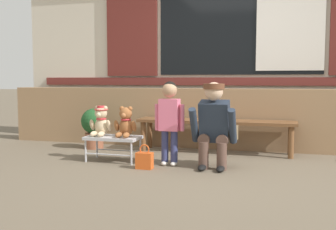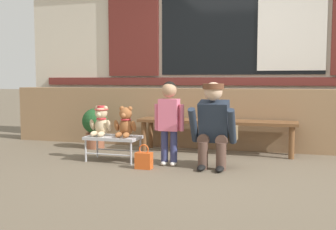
% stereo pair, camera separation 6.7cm
% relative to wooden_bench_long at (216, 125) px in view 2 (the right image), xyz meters
% --- Properties ---
extents(ground_plane, '(60.00, 60.00, 0.00)m').
position_rel_wooden_bench_long_xyz_m(ground_plane, '(0.20, -1.06, -0.37)').
color(ground_plane, brown).
extents(brick_low_wall, '(6.91, 0.25, 0.85)m').
position_rel_wooden_bench_long_xyz_m(brick_low_wall, '(0.20, 0.37, 0.05)').
color(brick_low_wall, '#997551').
rests_on(brick_low_wall, ground).
extents(shop_facade, '(7.05, 0.26, 3.23)m').
position_rel_wooden_bench_long_xyz_m(shop_facade, '(0.21, 0.88, 1.26)').
color(shop_facade, beige).
rests_on(shop_facade, ground).
extents(wooden_bench_long, '(2.10, 0.40, 0.44)m').
position_rel_wooden_bench_long_xyz_m(wooden_bench_long, '(0.00, 0.00, 0.00)').
color(wooden_bench_long, brown).
rests_on(wooden_bench_long, ground).
extents(small_display_bench, '(0.64, 0.36, 0.30)m').
position_rel_wooden_bench_long_xyz_m(small_display_bench, '(-1.08, -0.89, -0.11)').
color(small_display_bench, '#BCBCC1').
rests_on(small_display_bench, ground).
extents(teddy_bear_with_hat, '(0.28, 0.27, 0.36)m').
position_rel_wooden_bench_long_xyz_m(teddy_bear_with_hat, '(-1.24, -0.88, 0.10)').
color(teddy_bear_with_hat, '#CCB289').
rests_on(teddy_bear_with_hat, small_display_bench).
extents(teddy_bear_plain, '(0.28, 0.26, 0.36)m').
position_rel_wooden_bench_long_xyz_m(teddy_bear_plain, '(-0.92, -0.88, 0.09)').
color(teddy_bear_plain, '#93562D').
rests_on(teddy_bear_plain, small_display_bench).
extents(child_standing, '(0.35, 0.18, 0.96)m').
position_rel_wooden_bench_long_xyz_m(child_standing, '(-0.37, -0.93, 0.22)').
color(child_standing, navy).
rests_on(child_standing, ground).
extents(adult_crouching, '(0.50, 0.49, 0.95)m').
position_rel_wooden_bench_long_xyz_m(adult_crouching, '(0.15, -0.92, 0.11)').
color(adult_crouching, brown).
rests_on(adult_crouching, ground).
extents(handbag_on_ground, '(0.18, 0.11, 0.27)m').
position_rel_wooden_bench_long_xyz_m(handbag_on_ground, '(-0.58, -1.18, -0.28)').
color(handbag_on_ground, '#DB561E').
rests_on(handbag_on_ground, ground).
extents(potted_plant, '(0.36, 0.36, 0.57)m').
position_rel_wooden_bench_long_xyz_m(potted_plant, '(-1.71, -0.14, -0.05)').
color(potted_plant, brown).
rests_on(potted_plant, ground).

